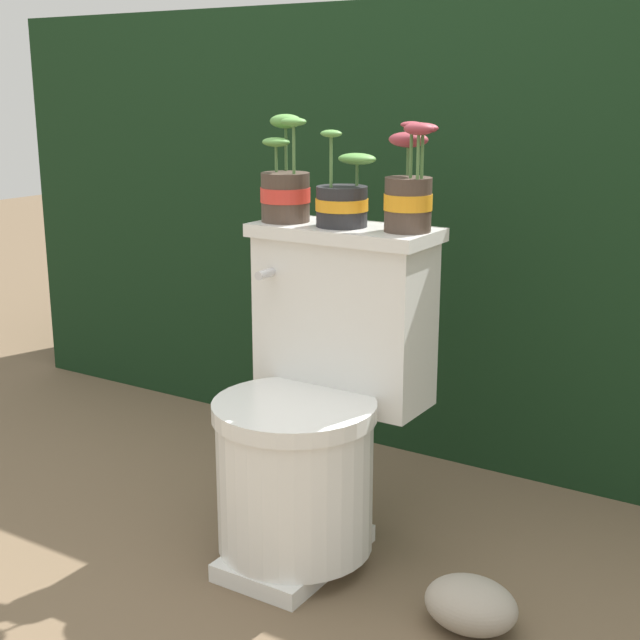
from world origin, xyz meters
TOP-DOWN VIEW (x-y plane):
  - ground_plane at (0.00, 0.00)m, footprint 12.00×12.00m
  - hedge_backdrop at (0.00, 1.11)m, footprint 3.03×0.89m
  - toilet at (0.07, 0.04)m, footprint 0.43×0.49m
  - potted_plant_left at (-0.08, 0.16)m, footprint 0.13×0.13m
  - potted_plant_midleft at (0.07, 0.16)m, footprint 0.13×0.12m
  - potted_plant_middle at (0.23, 0.18)m, footprint 0.14×0.12m
  - garden_stone at (0.52, -0.07)m, footprint 0.19×0.15m

SIDE VIEW (x-z plane):
  - ground_plane at x=0.00m, z-range 0.00..0.00m
  - garden_stone at x=0.52m, z-range 0.00..0.11m
  - toilet at x=0.07m, z-range -0.04..0.71m
  - hedge_backdrop at x=0.00m, z-range 0.00..1.28m
  - potted_plant_midleft at x=0.07m, z-range 0.70..0.92m
  - potted_plant_left at x=-0.08m, z-range 0.71..0.95m
  - potted_plant_middle at x=0.23m, z-range 0.72..0.95m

